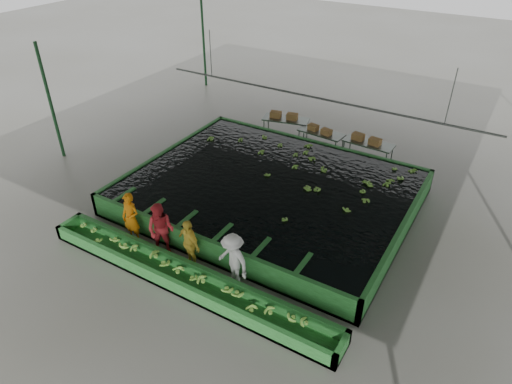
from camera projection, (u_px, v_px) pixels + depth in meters
The scene contains 21 objects.
ground at pixel (249, 222), 16.14m from camera, with size 80.00×80.00×0.00m, color slate.
shed_roof at pixel (247, 86), 13.43m from camera, with size 20.00×22.00×0.04m, color gray.
shed_posts at pixel (248, 160), 14.78m from camera, with size 20.00×22.00×5.00m, color #1C4825, non-canonical shape.
flotation_tank at pixel (270, 192), 16.97m from camera, with size 10.00×8.00×0.90m, color #28712C, non-canonical shape.
tank_water at pixel (270, 183), 16.76m from camera, with size 9.70×7.70×0.00m, color black.
sorting_trough at pixel (184, 278), 13.41m from camera, with size 10.00×1.00×0.50m, color #28712C, non-canonical shape.
cableway_rail at pixel (314, 97), 18.12m from camera, with size 0.08×0.08×14.00m, color #59605B.
rail_hanger_left at pixel (211, 54), 19.74m from camera, with size 0.04×0.04×2.00m, color #59605B.
rail_hanger_right at pixel (451, 97), 15.41m from camera, with size 0.04×0.04×2.00m, color #59605B.
worker_a at pixel (131, 218), 14.83m from camera, with size 0.66×0.43×1.80m, color orange.
worker_b at pixel (161, 230), 14.27m from camera, with size 0.90×0.70×1.84m, color red.
worker_c at pixel (189, 243), 13.83m from camera, with size 0.98×0.41×1.68m, color yellow.
worker_d at pixel (233, 260), 13.12m from camera, with size 1.15×0.66×1.78m, color white.
packing_table_left at pixel (286, 128), 21.61m from camera, with size 2.15×0.86×0.98m, color #59605B, non-canonical shape.
packing_table_mid at pixel (320, 141), 20.48m from camera, with size 2.05×0.82×0.93m, color #59605B, non-canonical shape.
packing_table_right at pixel (367, 152), 19.56m from camera, with size 2.11×0.84×0.96m, color #59605B, non-canonical shape.
box_stack_left at pixel (284, 118), 21.38m from camera, with size 1.30×0.36×0.28m, color olive, non-canonical shape.
box_stack_mid at pixel (320, 132), 20.21m from camera, with size 1.15×0.32×0.25m, color olive, non-canonical shape.
box_stack_right at pixel (366, 142), 19.33m from camera, with size 1.27×0.35×0.27m, color olive, non-canonical shape.
floating_bananas at pixel (280, 173), 17.33m from camera, with size 8.12×5.53×0.11m, color #6FAE3B, non-canonical shape.
trough_bananas at pixel (184, 274), 13.32m from camera, with size 9.42×0.63×0.13m, color #6FAE3B, non-canonical shape.
Camera 1 is at (6.91, -11.00, 9.64)m, focal length 32.00 mm.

